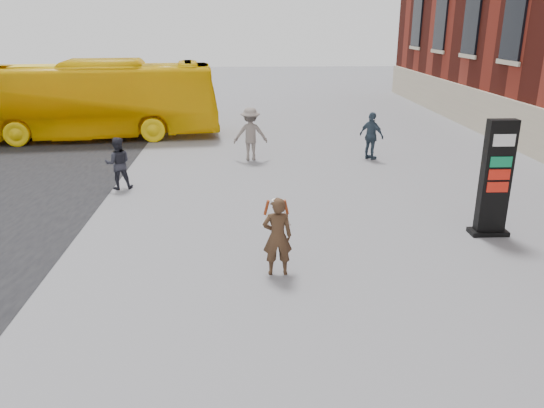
{
  "coord_description": "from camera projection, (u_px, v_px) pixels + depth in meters",
  "views": [
    {
      "loc": [
        -1.09,
        -9.15,
        4.72
      ],
      "look_at": [
        -0.53,
        1.26,
        1.11
      ],
      "focal_mm": 35.0,
      "sensor_mm": 36.0,
      "label": 1
    }
  ],
  "objects": [
    {
      "name": "pedestrian_b",
      "position": [
        250.0,
        134.0,
        18.72
      ],
      "size": [
        1.22,
        0.72,
        1.86
      ],
      "primitive_type": "imported",
      "rotation": [
        0.0,
        0.0,
        3.16
      ],
      "color": "gray",
      "rests_on": "ground"
    },
    {
      "name": "pedestrian_a",
      "position": [
        118.0,
        163.0,
        15.52
      ],
      "size": [
        0.85,
        0.73,
        1.54
      ],
      "primitive_type": "imported",
      "rotation": [
        0.0,
        0.0,
        3.35
      ],
      "color": "#292A34",
      "rests_on": "ground"
    },
    {
      "name": "woman",
      "position": [
        277.0,
        235.0,
        10.2
      ],
      "size": [
        0.6,
        0.55,
        1.58
      ],
      "rotation": [
        0.0,
        0.0,
        3.17
      ],
      "color": "#3C2315",
      "rests_on": "ground"
    },
    {
      "name": "bus",
      "position": [
        78.0,
        100.0,
        21.95
      ],
      "size": [
        11.77,
        3.88,
        3.22
      ],
      "primitive_type": "imported",
      "rotation": [
        0.0,
        0.0,
        1.67
      ],
      "color": "yellow",
      "rests_on": "road"
    },
    {
      "name": "ground",
      "position": [
        303.0,
        279.0,
        10.24
      ],
      "size": [
        100.0,
        100.0,
        0.0
      ],
      "primitive_type": "plane",
      "color": "#9E9EA3"
    },
    {
      "name": "pedestrian_c",
      "position": [
        372.0,
        136.0,
        18.82
      ],
      "size": [
        0.96,
        1.02,
        1.69
      ],
      "primitive_type": "imported",
      "rotation": [
        0.0,
        0.0,
        2.29
      ],
      "color": "#354757",
      "rests_on": "ground"
    },
    {
      "name": "info_pylon",
      "position": [
        495.0,
        179.0,
        11.95
      ],
      "size": [
        0.87,
        0.44,
        2.69
      ],
      "rotation": [
        0.0,
        0.0,
        -0.01
      ],
      "color": "black",
      "rests_on": "ground"
    }
  ]
}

